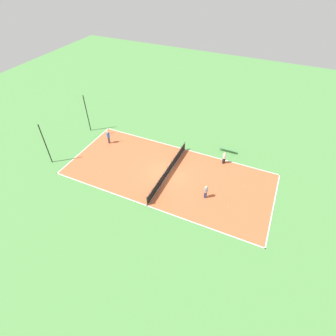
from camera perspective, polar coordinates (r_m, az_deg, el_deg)
ground_plane at (r=28.05m, az=0.00°, el=-1.38°), size 80.00×80.00×0.00m
court_surface at (r=28.04m, az=0.00°, el=-1.36°), size 9.74×21.93×0.02m
tennis_net at (r=27.66m, az=0.00°, el=-0.50°), size 9.54×0.10×1.10m
bench at (r=31.54m, az=12.90°, el=3.97°), size 0.36×1.97×0.45m
player_baseline_gray at (r=25.32m, az=8.24°, el=-4.99°), size 0.46×0.46×1.55m
player_near_white at (r=29.54m, az=12.16°, el=2.29°), size 0.50×0.50×1.48m
player_near_blue at (r=32.65m, az=-12.86°, el=6.76°), size 0.85×0.93×1.72m
tennis_ball_far_baseline at (r=29.15m, az=-14.46°, el=-0.86°), size 0.07×0.07×0.07m
tennis_ball_midcourt at (r=27.81m, az=16.29°, el=-3.80°), size 0.07×0.07×0.07m
tennis_ball_left_sideline at (r=25.56m, az=13.02°, el=-8.10°), size 0.07×0.07×0.07m
fence_post_back_left at (r=30.97m, az=-25.11°, el=4.69°), size 0.12×0.12×4.93m
fence_post_back_right at (r=35.00m, az=-17.21°, el=11.24°), size 0.12×0.12×4.93m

